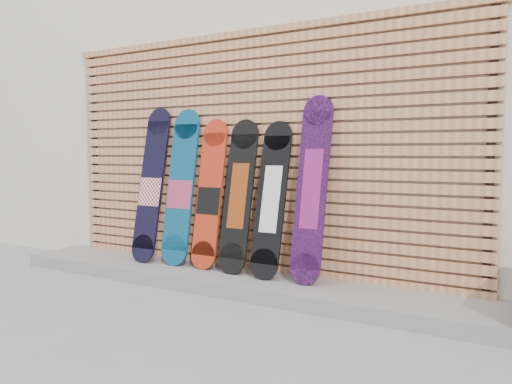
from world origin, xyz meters
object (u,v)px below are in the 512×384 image
Objects in this scene: snowboard_5 at (312,189)px; snowboard_0 at (151,185)px; snowboard_3 at (239,196)px; snowboard_1 at (181,188)px; snowboard_2 at (210,195)px; snowboard_4 at (271,199)px.

snowboard_0 is at bearing -179.44° from snowboard_5.
snowboard_3 is at bearing 179.56° from snowboard_5.
snowboard_5 reaches higher than snowboard_3.
snowboard_0 is 1.71m from snowboard_5.
snowboard_0 is 0.35m from snowboard_1.
snowboard_2 is at bearing 178.44° from snowboard_3.
snowboard_2 is 1.01× the size of snowboard_3.
snowboard_5 is at bearing -0.44° from snowboard_3.
snowboard_5 is (1.37, -0.01, 0.04)m from snowboard_1.
snowboard_0 is 0.98× the size of snowboard_5.
snowboard_1 is at bearing -179.10° from snowboard_2.
snowboard_1 is at bearing 179.68° from snowboard_3.
snowboard_4 is 0.87× the size of snowboard_5.
snowboard_4 is at bearing -2.06° from snowboard_2.
snowboard_2 reaches higher than snowboard_4.
snowboard_1 is 0.34m from snowboard_2.
snowboard_1 is at bearing 178.93° from snowboard_4.
snowboard_0 is 1.01m from snowboard_3.
snowboard_1 reaches higher than snowboard_2.
snowboard_3 reaches higher than snowboard_4.
snowboard_5 is at bearing -0.79° from snowboard_2.
snowboard_5 reaches higher than snowboard_0.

